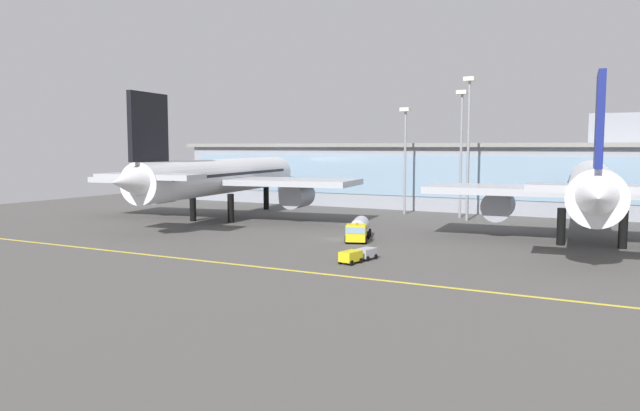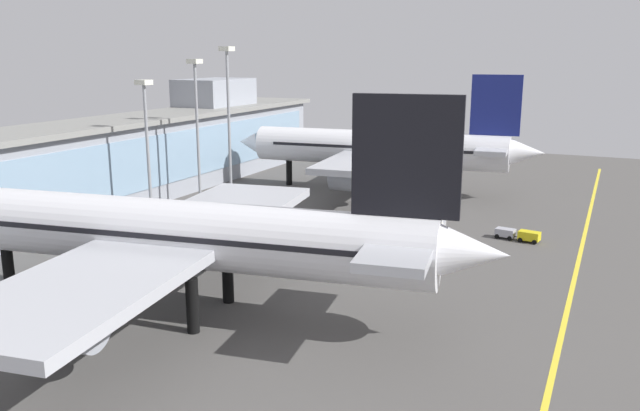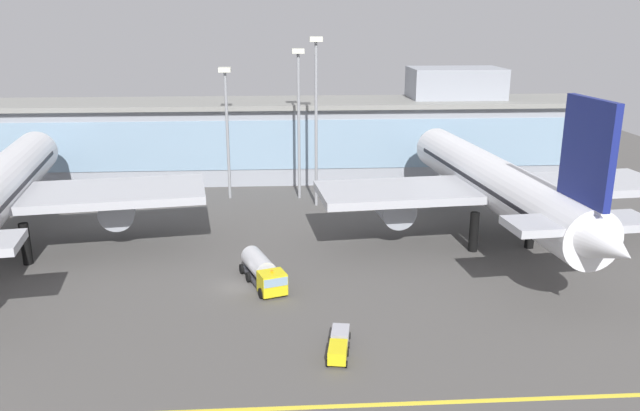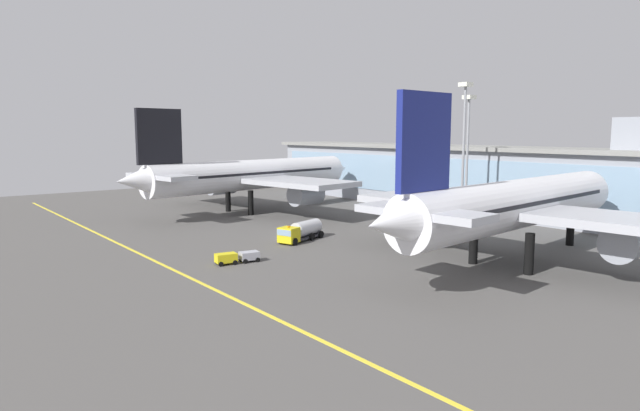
{
  "view_description": "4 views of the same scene",
  "coord_description": "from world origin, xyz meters",
  "views": [
    {
      "loc": [
        37.8,
        -76.46,
        12.82
      ],
      "look_at": [
        -7.08,
        7.56,
        3.75
      ],
      "focal_mm": 34.77,
      "sensor_mm": 36.0,
      "label": 1
    },
    {
      "loc": [
        -74.38,
        -24.75,
        23.45
      ],
      "look_at": [
        0.91,
        10.02,
        4.04
      ],
      "focal_mm": 36.32,
      "sensor_mm": 36.0,
      "label": 2
    },
    {
      "loc": [
        4.71,
        -62.27,
        27.41
      ],
      "look_at": [
        9.46,
        12.15,
        5.16
      ],
      "focal_mm": 35.78,
      "sensor_mm": 36.0,
      "label": 3
    },
    {
      "loc": [
        69.62,
        -48.11,
        16.52
      ],
      "look_at": [
        -3.0,
        8.71,
        4.13
      ],
      "focal_mm": 31.14,
      "sensor_mm": 36.0,
      "label": 4
    }
  ],
  "objects": [
    {
      "name": "fuel_tanker_truck",
      "position": [
        2.7,
        0.46,
        1.51
      ],
      "size": [
        5.39,
        9.34,
        2.9
      ],
      "rotation": [
        0.0,
        0.0,
        5.04
      ],
      "color": "black",
      "rests_on": "ground"
    },
    {
      "name": "terminal_building",
      "position": [
        1.66,
        47.31,
        7.25
      ],
      "size": [
        121.92,
        14.0,
        18.72
      ],
      "color": "#9399A3",
      "rests_on": "ground"
    },
    {
      "name": "baggage_tug_near",
      "position": [
        9.38,
        -14.29,
        0.79
      ],
      "size": [
        2.55,
        5.77,
        1.4
      ],
      "rotation": [
        0.0,
        0.0,
        4.55
      ],
      "color": "black",
      "rests_on": "ground"
    },
    {
      "name": "airliner_near_left",
      "position": [
        -28.61,
        10.98,
        7.48
      ],
      "size": [
        49.44,
        58.81,
        20.47
      ],
      "rotation": [
        0.0,
        0.0,
        1.72
      ],
      "color": "black",
      "rests_on": "ground"
    },
    {
      "name": "apron_light_mast_west",
      "position": [
        10.0,
        29.61,
        16.01
      ],
      "size": [
        1.8,
        1.8,
        24.62
      ],
      "color": "gray",
      "rests_on": "ground"
    },
    {
      "name": "airliner_near_right",
      "position": [
        31.17,
        12.51,
        7.44
      ],
      "size": [
        44.53,
        54.33,
        20.32
      ],
      "rotation": [
        0.0,
        0.0,
        1.67
      ],
      "color": "black",
      "rests_on": "ground"
    },
    {
      "name": "apron_light_mast_east",
      "position": [
        7.62,
        33.81,
        15.0
      ],
      "size": [
        1.8,
        1.8,
        22.8
      ],
      "color": "gray",
      "rests_on": "ground"
    },
    {
      "name": "taxiway_centreline_stripe",
      "position": [
        0.0,
        -22.0,
        0.01
      ],
      "size": [
        144.0,
        0.5,
        0.01
      ],
      "primitive_type": "cube",
      "color": "yellow",
      "rests_on": "ground"
    },
    {
      "name": "ground_plane",
      "position": [
        0.0,
        0.0,
        0.0
      ],
      "size": [
        180.0,
        180.0,
        0.0
      ],
      "primitive_type": "plane",
      "color": "#514F4C"
    },
    {
      "name": "apron_light_mast_centre",
      "position": [
        -3.26,
        34.55,
        13.48
      ],
      "size": [
        1.8,
        1.8,
        20.1
      ],
      "color": "gray",
      "rests_on": "ground"
    }
  ]
}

